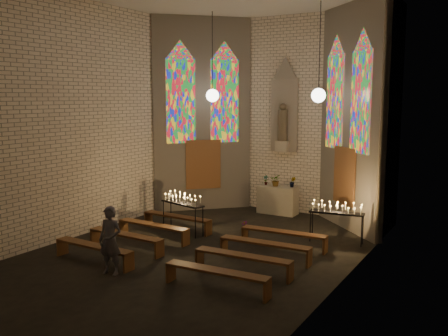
{
  "coord_description": "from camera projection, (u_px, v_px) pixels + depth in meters",
  "views": [
    {
      "loc": [
        7.15,
        -10.64,
        4.17
      ],
      "look_at": [
        0.1,
        1.45,
        2.16
      ],
      "focal_mm": 40.0,
      "sensor_mm": 36.0,
      "label": 1
    }
  ],
  "objects": [
    {
      "name": "aisle_flower_pot",
      "position": [
        244.0,
        227.0,
        15.33
      ],
      "size": [
        0.27,
        0.27,
        0.37
      ],
      "primitive_type": "imported",
      "rotation": [
        0.0,
        0.0,
        -0.35
      ],
      "color": "#4C723F",
      "rests_on": "ground"
    },
    {
      "name": "pew_right_2",
      "position": [
        243.0,
        258.0,
        11.79
      ],
      "size": [
        2.45,
        0.44,
        0.47
      ],
      "rotation": [
        0.0,
        0.0,
        0.04
      ],
      "color": "#533017",
      "rests_on": "ground"
    },
    {
      "name": "visitor",
      "position": [
        110.0,
        240.0,
        11.71
      ],
      "size": [
        0.64,
        0.47,
        1.63
      ],
      "primitive_type": "imported",
      "rotation": [
        0.0,
        0.0,
        0.15
      ],
      "color": "#4C4B55",
      "rests_on": "ground"
    },
    {
      "name": "flower_vase_center",
      "position": [
        276.0,
        180.0,
        17.71
      ],
      "size": [
        0.44,
        0.4,
        0.43
      ],
      "primitive_type": "imported",
      "rotation": [
        0.0,
        0.0,
        0.17
      ],
      "color": "#4C723F",
      "rests_on": "altar"
    },
    {
      "name": "votive_stand_left",
      "position": [
        182.0,
        201.0,
        15.25
      ],
      "size": [
        1.65,
        0.77,
        1.18
      ],
      "rotation": [
        0.0,
        0.0,
        -0.25
      ],
      "color": "black",
      "rests_on": "ground"
    },
    {
      "name": "pew_left_2",
      "position": [
        126.0,
        237.0,
        13.59
      ],
      "size": [
        2.45,
        0.44,
        0.47
      ],
      "rotation": [
        0.0,
        0.0,
        -0.04
      ],
      "color": "#533017",
      "rests_on": "ground"
    },
    {
      "name": "pew_left_0",
      "position": [
        177.0,
        218.0,
        15.65
      ],
      "size": [
        2.45,
        0.44,
        0.47
      ],
      "rotation": [
        0.0,
        0.0,
        -0.04
      ],
      "color": "#533017",
      "rests_on": "ground"
    },
    {
      "name": "votive_stand_right",
      "position": [
        337.0,
        210.0,
        14.19
      ],
      "size": [
        1.57,
        0.58,
        1.13
      ],
      "rotation": [
        0.0,
        0.0,
        0.14
      ],
      "color": "black",
      "rests_on": "ground"
    },
    {
      "name": "flower_vase_right",
      "position": [
        293.0,
        182.0,
        17.52
      ],
      "size": [
        0.25,
        0.22,
        0.38
      ],
      "primitive_type": "imported",
      "rotation": [
        0.0,
        0.0,
        0.3
      ],
      "color": "#4C723F",
      "rests_on": "altar"
    },
    {
      "name": "pew_left_1",
      "position": [
        153.0,
        227.0,
        14.62
      ],
      "size": [
        2.45,
        0.44,
        0.47
      ],
      "rotation": [
        0.0,
        0.0,
        -0.04
      ],
      "color": "#533017",
      "rests_on": "ground"
    },
    {
      "name": "flower_vase_left",
      "position": [
        266.0,
        180.0,
        18.0
      ],
      "size": [
        0.2,
        0.15,
        0.35
      ],
      "primitive_type": "imported",
      "rotation": [
        0.0,
        0.0,
        0.15
      ],
      "color": "#4C723F",
      "rests_on": "altar"
    },
    {
      "name": "pew_right_1",
      "position": [
        265.0,
        245.0,
        12.81
      ],
      "size": [
        2.45,
        0.44,
        0.47
      ],
      "rotation": [
        0.0,
        0.0,
        0.04
      ],
      "color": "#533017",
      "rests_on": "ground"
    },
    {
      "name": "pew_right_0",
      "position": [
        284.0,
        234.0,
        13.84
      ],
      "size": [
        2.45,
        0.44,
        0.47
      ],
      "rotation": [
        0.0,
        0.0,
        0.04
      ],
      "color": "#533017",
      "rests_on": "ground"
    },
    {
      "name": "floor",
      "position": [
        193.0,
        255.0,
        13.25
      ],
      "size": [
        12.0,
        12.0,
        0.0
      ],
      "primitive_type": "plane",
      "color": "black",
      "rests_on": "ground"
    },
    {
      "name": "pew_left_3",
      "position": [
        94.0,
        248.0,
        12.57
      ],
      "size": [
        2.45,
        0.44,
        0.47
      ],
      "rotation": [
        0.0,
        0.0,
        -0.04
      ],
      "color": "#533017",
      "rests_on": "ground"
    },
    {
      "name": "pew_right_3",
      "position": [
        217.0,
        273.0,
        10.76
      ],
      "size": [
        2.45,
        0.44,
        0.47
      ],
      "rotation": [
        0.0,
        0.0,
        0.04
      ],
      "color": "#533017",
      "rests_on": "ground"
    },
    {
      "name": "altar",
      "position": [
        278.0,
        200.0,
        17.84
      ],
      "size": [
        1.4,
        0.6,
        1.0
      ],
      "primitive_type": "cube",
      "color": "#C0B69C",
      "rests_on": "ground"
    },
    {
      "name": "room",
      "position": [
        252.0,
        111.0,
        15.61
      ],
      "size": [
        8.22,
        12.43,
        7.0
      ],
      "color": "#F1E1C9",
      "rests_on": "ground"
    }
  ]
}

